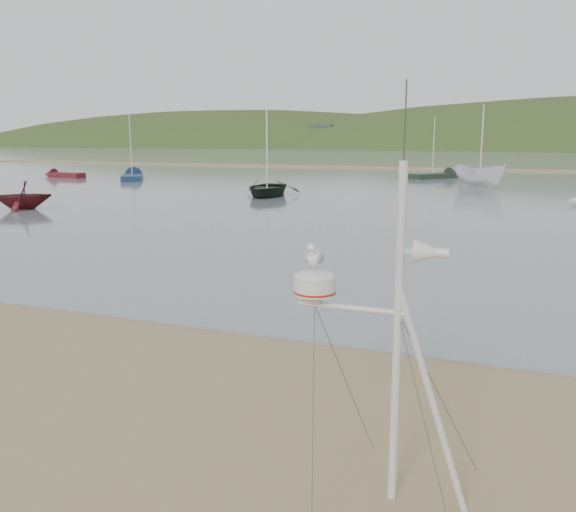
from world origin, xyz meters
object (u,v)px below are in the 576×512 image
(mast_rig, at_px, (389,407))
(sailboat_dark_mid, at_px, (444,175))
(boat_red, at_px, (22,182))
(boat_white, at_px, (481,156))
(dinghy_red_far, at_px, (59,175))
(sailboat_blue_near, at_px, (133,176))
(boat_dark, at_px, (267,157))

(mast_rig, distance_m, sailboat_dark_mid, 55.22)
(boat_red, distance_m, boat_white, 32.50)
(mast_rig, distance_m, dinghy_red_far, 59.25)
(boat_red, height_order, sailboat_blue_near, sailboat_blue_near)
(sailboat_dark_mid, bearing_deg, dinghy_red_far, -159.88)
(boat_white, bearing_deg, boat_red, 176.76)
(sailboat_dark_mid, height_order, sailboat_blue_near, sailboat_blue_near)
(boat_dark, bearing_deg, boat_white, 33.38)
(mast_rig, bearing_deg, sailboat_blue_near, 128.36)
(mast_rig, height_order, boat_white, boat_white)
(dinghy_red_far, xyz_separation_m, sailboat_blue_near, (8.15, 0.89, 0.01))
(boat_dark, bearing_deg, boat_red, -137.54)
(dinghy_red_far, relative_size, sailboat_blue_near, 0.74)
(mast_rig, relative_size, boat_red, 1.53)
(mast_rig, relative_size, boat_dark, 0.87)
(boat_dark, xyz_separation_m, dinghy_red_far, (-26.84, 10.24, -2.35))
(boat_dark, xyz_separation_m, sailboat_blue_near, (-18.69, 11.13, -2.34))
(sailboat_dark_mid, relative_size, sailboat_blue_near, 0.91)
(boat_red, relative_size, sailboat_dark_mid, 0.47)
(dinghy_red_far, bearing_deg, sailboat_dark_mid, 20.12)
(boat_white, xyz_separation_m, sailboat_dark_mid, (-4.15, 11.55, -2.23))
(mast_rig, height_order, boat_red, mast_rig)
(boat_white, bearing_deg, dinghy_red_far, 132.26)
(mast_rig, bearing_deg, boat_white, 93.03)
(mast_rig, xyz_separation_m, boat_white, (-2.29, 43.28, 1.44))
(boat_dark, bearing_deg, sailboat_blue_near, 140.26)
(boat_red, bearing_deg, dinghy_red_far, -178.06)
(boat_red, distance_m, sailboat_dark_mid, 39.59)
(boat_red, relative_size, boat_white, 0.60)
(boat_dark, xyz_separation_m, sailboat_dark_mid, (8.67, 23.25, -2.34))
(sailboat_dark_mid, bearing_deg, mast_rig, -83.30)
(boat_dark, xyz_separation_m, boat_white, (12.83, 11.69, -0.11))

